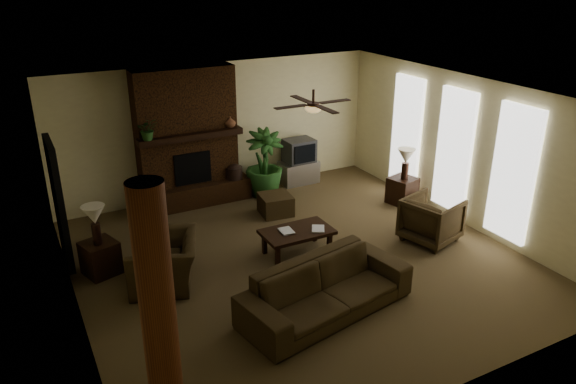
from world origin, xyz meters
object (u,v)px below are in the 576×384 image
armchair_left (163,254)px  coffee_table (297,233)px  side_table_left (100,258)px  floor_plant (264,177)px  tv_stand (299,172)px  lamp_right (406,158)px  sofa (326,281)px  side_table_right (402,190)px  ottoman (276,204)px  floor_vase (235,179)px  lamp_left (94,218)px  log_column (158,312)px  armchair_right (432,218)px

armchair_left → coffee_table: bearing=106.9°
side_table_left → floor_plant: bearing=24.7°
tv_stand → lamp_right: bearing=-58.2°
sofa → armchair_left: armchair_left is taller
side_table_right → lamp_right: (-0.02, -0.06, 0.73)m
coffee_table → side_table_right: side_table_right is taller
tv_stand → lamp_right: 2.58m
tv_stand → ottoman: bearing=-134.5°
floor_vase → floor_plant: size_ratio=0.53×
floor_vase → lamp_left: bearing=-148.6°
side_table_left → coffee_table: bearing=-15.8°
log_column → ottoman: 5.61m
armchair_right → ottoman: size_ratio=1.50×
floor_vase → side_table_left: bearing=-149.1°
tv_stand → side_table_right: (1.34, -2.02, 0.03)m
armchair_left → floor_plant: size_ratio=0.80×
side_table_right → sofa: bearing=-143.0°
ottoman → side_table_right: side_table_right is taller
ottoman → lamp_right: (2.55, -0.79, 0.80)m
tv_stand → side_table_left: (-4.74, -2.02, 0.03)m
log_column → lamp_left: size_ratio=4.31×
coffee_table → ottoman: size_ratio=2.00×
side_table_right → side_table_left: bearing=180.0°
log_column → lamp_right: 6.94m
side_table_left → side_table_right: size_ratio=1.00×
sofa → log_column: bearing=-170.8°
ottoman → side_table_right: 2.68m
side_table_right → tv_stand: bearing=123.6°
coffee_table → floor_plant: bearing=76.5°
armchair_right → side_table_right: 1.72m
side_table_left → lamp_right: (6.06, -0.06, 0.73)m
tv_stand → lamp_right: size_ratio=1.31×
coffee_table → ottoman: (0.40, 1.62, -0.17)m
sofa → tv_stand: 5.08m
sofa → lamp_right: bearing=25.9°
floor_plant → side_table_right: (2.35, -1.72, -0.13)m
armchair_left → armchair_right: 4.69m
side_table_right → lamp_right: lamp_right is taller
side_table_right → floor_plant: bearing=143.8°
log_column → armchair_right: bearing=19.8°
armchair_left → side_table_left: (-0.83, 0.77, -0.23)m
coffee_table → sofa: bearing=-105.3°
floor_plant → lamp_right: bearing=-37.3°
armchair_right → floor_plant: (-1.72, 3.31, -0.05)m
ottoman → log_column: bearing=-128.9°
coffee_table → lamp_left: (-3.11, 0.84, 0.63)m
coffee_table → floor_plant: size_ratio=0.83×
lamp_right → floor_vase: bearing=147.1°
coffee_table → lamp_right: (2.95, 0.82, 0.63)m
side_table_left → side_table_right: same height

